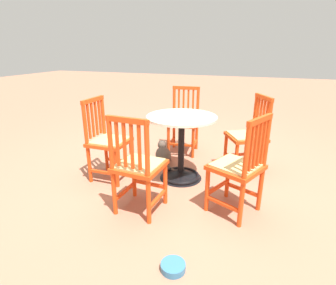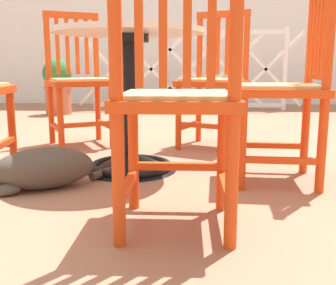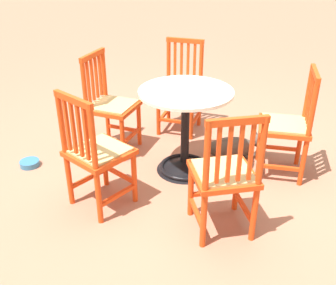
{
  "view_description": "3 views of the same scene",
  "coord_description": "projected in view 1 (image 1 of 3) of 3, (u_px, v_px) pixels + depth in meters",
  "views": [
    {
      "loc": [
        2.67,
        0.79,
        1.42
      ],
      "look_at": [
        0.09,
        -0.13,
        0.44
      ],
      "focal_mm": 28.51,
      "sensor_mm": 36.0,
      "label": 1
    },
    {
      "loc": [
        0.31,
        -2.09,
        0.55
      ],
      "look_at": [
        0.21,
        -0.05,
        0.16
      ],
      "focal_mm": 43.55,
      "sensor_mm": 36.0,
      "label": 2
    },
    {
      "loc": [
        -0.74,
        2.87,
        1.84
      ],
      "look_at": [
        0.12,
        0.15,
        0.32
      ],
      "focal_mm": 42.66,
      "sensor_mm": 36.0,
      "label": 3
    }
  ],
  "objects": [
    {
      "name": "orange_chair_near_fence",
      "position": [
        107.0,
        142.0,
        2.95
      ],
      "size": [
        0.4,
        0.4,
        0.91
      ],
      "color": "#D64214",
      "rests_on": "ground_plane"
    },
    {
      "name": "orange_chair_facing_out",
      "position": [
        138.0,
        167.0,
        2.33
      ],
      "size": [
        0.43,
        0.43,
        0.91
      ],
      "color": "#D64214",
      "rests_on": "ground_plane"
    },
    {
      "name": "ground_plane",
      "position": [
        181.0,
        177.0,
        3.1
      ],
      "size": [
        24.0,
        24.0,
        0.0
      ],
      "primitive_type": "plane",
      "color": "#A36B51"
    },
    {
      "name": "tabby_cat",
      "position": [
        163.0,
        154.0,
        3.5
      ],
      "size": [
        0.61,
        0.51,
        0.23
      ],
      "color": "#4C4238",
      "rests_on": "ground_plane"
    },
    {
      "name": "orange_chair_tucked_in",
      "position": [
        184.0,
        122.0,
        3.72
      ],
      "size": [
        0.44,
        0.44,
        0.91
      ],
      "color": "#D64214",
      "rests_on": "ground_plane"
    },
    {
      "name": "orange_chair_at_corner",
      "position": [
        248.0,
        137.0,
        3.12
      ],
      "size": [
        0.54,
        0.54,
        0.91
      ],
      "color": "#D64214",
      "rests_on": "ground_plane"
    },
    {
      "name": "cafe_table",
      "position": [
        181.0,
        155.0,
        2.99
      ],
      "size": [
        0.76,
        0.76,
        0.73
      ],
      "color": "black",
      "rests_on": "ground_plane"
    },
    {
      "name": "pet_water_bowl",
      "position": [
        173.0,
        267.0,
        1.79
      ],
      "size": [
        0.17,
        0.17,
        0.05
      ],
      "primitive_type": "cylinder",
      "color": "teal",
      "rests_on": "ground_plane"
    },
    {
      "name": "orange_chair_by_planter",
      "position": [
        239.0,
        168.0,
        2.31
      ],
      "size": [
        0.53,
        0.53,
        0.91
      ],
      "color": "#D64214",
      "rests_on": "ground_plane"
    }
  ]
}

